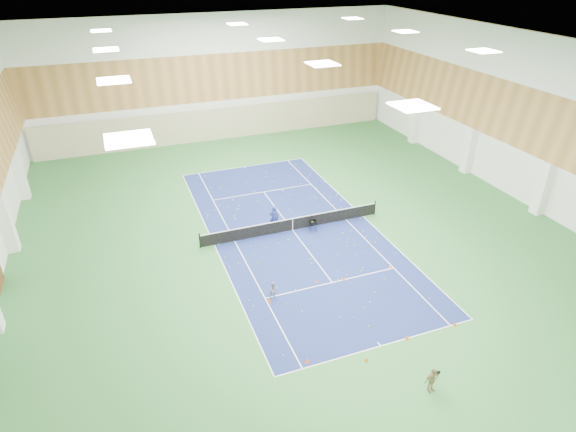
{
  "coord_description": "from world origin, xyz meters",
  "views": [
    {
      "loc": [
        -10.39,
        -26.58,
        16.88
      ],
      "look_at": [
        -0.86,
        -1.39,
        2.0
      ],
      "focal_mm": 30.0,
      "sensor_mm": 36.0,
      "label": 1
    }
  ],
  "objects": [
    {
      "name": "cone_svc_c",
      "position": [
        0.74,
        -6.4,
        0.1
      ],
      "size": [
        0.19,
        0.19,
        0.21
      ],
      "primitive_type": "cone",
      "color": "#F45E0C",
      "rests_on": "ground"
    },
    {
      "name": "cone_svc_b",
      "position": [
        -0.86,
        -6.01,
        0.09
      ],
      "size": [
        0.17,
        0.17,
        0.19
      ],
      "primitive_type": "cone",
      "color": "orange",
      "rests_on": "ground"
    },
    {
      "name": "tennis_net",
      "position": [
        0.0,
        0.0,
        0.55
      ],
      "size": [
        12.8,
        0.1,
        1.1
      ],
      "primitive_type": null,
      "color": "black",
      "rests_on": "ground"
    },
    {
      "name": "coach",
      "position": [
        -1.13,
        0.6,
        0.89
      ],
      "size": [
        0.73,
        0.57,
        1.78
      ],
      "primitive_type": "imported",
      "rotation": [
        0.0,
        0.0,
        2.9
      ],
      "color": "navy",
      "rests_on": "ground"
    },
    {
      "name": "court_surface",
      "position": [
        0.0,
        0.0,
        0.01
      ],
      "size": [
        10.97,
        23.77,
        0.01
      ],
      "primitive_type": "cube",
      "color": "navy",
      "rests_on": "ground"
    },
    {
      "name": "ceiling_light_grid",
      "position": [
        0.0,
        0.0,
        11.92
      ],
      "size": [
        21.4,
        25.4,
        0.06
      ],
      "primitive_type": null,
      "color": "white",
      "rests_on": "room_shell"
    },
    {
      "name": "child_apron",
      "position": [
        0.66,
        -14.97,
        0.64
      ],
      "size": [
        0.77,
        0.37,
        1.27
      ],
      "primitive_type": "imported",
      "rotation": [
        0.0,
        0.0,
        0.09
      ],
      "color": "#9D855A",
      "rests_on": "ground"
    },
    {
      "name": "cone_base_d",
      "position": [
        4.33,
        -11.94,
        0.11
      ],
      "size": [
        0.2,
        0.2,
        0.22
      ],
      "primitive_type": "cone",
      "color": "#D7470B",
      "rests_on": "ground"
    },
    {
      "name": "cone_base_b",
      "position": [
        -1.12,
        -12.48,
        0.11
      ],
      "size": [
        0.19,
        0.19,
        0.21
      ],
      "primitive_type": "cone",
      "color": "#D5580B",
      "rests_on": "ground"
    },
    {
      "name": "back_curtain",
      "position": [
        0.0,
        19.75,
        1.6
      ],
      "size": [
        35.4,
        0.16,
        3.2
      ],
      "primitive_type": "cube",
      "color": "#C6B793",
      "rests_on": "ground"
    },
    {
      "name": "cone_base_a",
      "position": [
        -3.76,
        -11.57,
        0.12
      ],
      "size": [
        0.22,
        0.22,
        0.24
      ],
      "primitive_type": "cone",
      "color": "#FF4D0D",
      "rests_on": "ground"
    },
    {
      "name": "cone_svc_a",
      "position": [
        -4.0,
        -6.75,
        0.12
      ],
      "size": [
        0.22,
        0.22,
        0.24
      ],
      "primitive_type": "cone",
      "color": "#E9520C",
      "rests_on": "ground"
    },
    {
      "name": "room_shell",
      "position": [
        0.0,
        0.0,
        6.0
      ],
      "size": [
        36.0,
        40.0,
        12.0
      ],
      "primitive_type": null,
      "color": "white",
      "rests_on": "ground"
    },
    {
      "name": "cone_base_c",
      "position": [
        1.46,
        -11.91,
        0.12
      ],
      "size": [
        0.22,
        0.22,
        0.24
      ],
      "primitive_type": "cone",
      "color": "orange",
      "rests_on": "ground"
    },
    {
      "name": "ball_cart",
      "position": [
        1.27,
        -0.6,
        0.42
      ],
      "size": [
        0.54,
        0.54,
        0.84
      ],
      "primitive_type": null,
      "rotation": [
        0.0,
        0.0,
        -0.11
      ],
      "color": "black",
      "rests_on": "ground"
    },
    {
      "name": "tennis_balls_scatter",
      "position": [
        0.0,
        0.0,
        0.05
      ],
      "size": [
        10.57,
        22.77,
        0.07
      ],
      "primitive_type": null,
      "color": "#C6ED28",
      "rests_on": "ground"
    },
    {
      "name": "child_court",
      "position": [
        -3.63,
        -6.48,
        0.51
      ],
      "size": [
        0.52,
        0.41,
        1.03
      ],
      "primitive_type": "imported",
      "rotation": [
        0.0,
        0.0,
        -0.04
      ],
      "color": "gray",
      "rests_on": "ground"
    },
    {
      "name": "wood_cladding",
      "position": [
        0.0,
        0.0,
        8.0
      ],
      "size": [
        36.0,
        40.0,
        8.0
      ],
      "primitive_type": null,
      "color": "#B27A42",
      "rests_on": "room_shell"
    },
    {
      "name": "ground",
      "position": [
        0.0,
        0.0,
        0.0
      ],
      "size": [
        40.0,
        40.0,
        0.0
      ],
      "primitive_type": "plane",
      "color": "#2D6B32",
      "rests_on": "ground"
    },
    {
      "name": "cone_svc_d",
      "position": [
        3.91,
        -6.3,
        0.11
      ],
      "size": [
        0.19,
        0.19,
        0.21
      ],
      "primitive_type": "cone",
      "color": "orange",
      "rests_on": "ground"
    }
  ]
}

